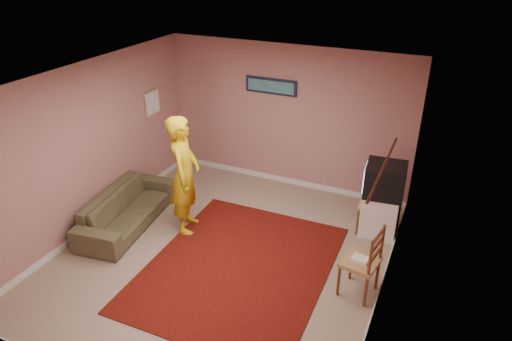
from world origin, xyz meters
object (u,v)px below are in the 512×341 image
at_px(tv_cabinet, 380,214).
at_px(chair_b, 361,254).
at_px(crt_tv, 385,180).
at_px(chair_a, 376,199).
at_px(person, 184,175).
at_px(sofa, 127,208).

xyz_separation_m(tv_cabinet, chair_b, (0.01, -1.49, 0.27)).
distance_m(crt_tv, chair_a, 0.35).
bearing_deg(tv_cabinet, chair_a, -169.40).
distance_m(tv_cabinet, person, 3.07).
height_order(chair_b, sofa, chair_b).
bearing_deg(crt_tv, person, -163.15).
bearing_deg(chair_b, chair_a, -165.80).
height_order(chair_a, person, person).
bearing_deg(sofa, person, -79.99).
xyz_separation_m(tv_cabinet, chair_a, (-0.10, -0.02, 0.26)).
relative_size(crt_tv, sofa, 0.32).
xyz_separation_m(chair_b, sofa, (-3.76, 0.06, -0.33)).
xyz_separation_m(tv_cabinet, person, (-2.80, -1.11, 0.60)).
relative_size(chair_b, person, 0.29).
bearing_deg(person, tv_cabinet, -88.75).
distance_m(crt_tv, chair_b, 1.52).
bearing_deg(crt_tv, sofa, -164.09).
distance_m(chair_a, sofa, 3.92).
xyz_separation_m(chair_b, person, (-2.81, 0.37, 0.34)).
height_order(tv_cabinet, chair_a, chair_a).
xyz_separation_m(tv_cabinet, crt_tv, (-0.01, -0.00, 0.60)).
relative_size(tv_cabinet, crt_tv, 1.10).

